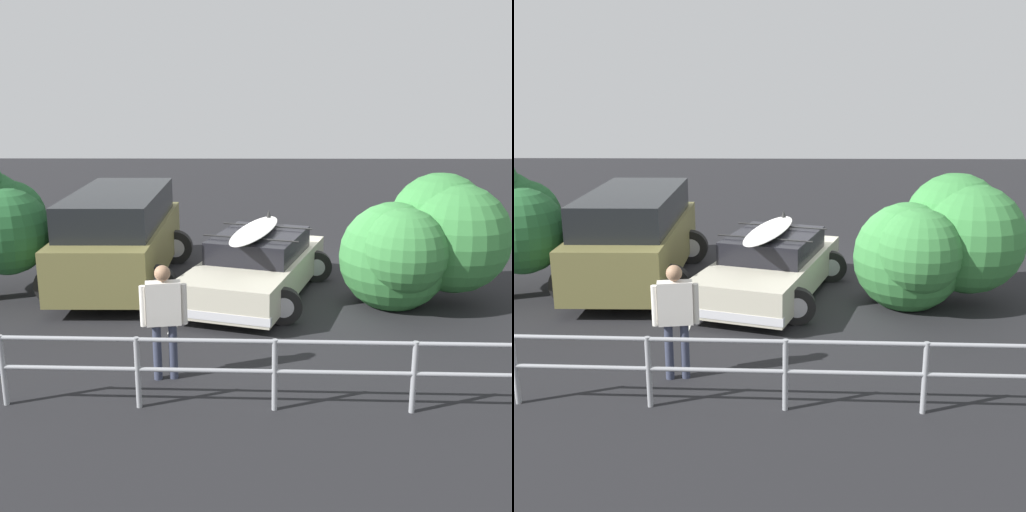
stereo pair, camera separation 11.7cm
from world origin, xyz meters
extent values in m
cube|color=black|center=(0.00, 0.00, -0.01)|extent=(44.00, 44.00, 0.02)
cube|color=silver|center=(2.07, 0.74, 0.00)|extent=(0.12, 3.88, 0.00)
cube|color=#B7B29E|center=(0.71, 0.74, 0.47)|extent=(2.84, 4.38, 0.59)
cube|color=black|center=(0.66, 0.59, 0.97)|extent=(2.02, 2.31, 0.41)
cube|color=silver|center=(1.29, 2.64, 0.29)|extent=(1.71, 0.62, 0.14)
cube|color=silver|center=(0.12, -1.15, 0.29)|extent=(1.71, 0.62, 0.14)
cylinder|color=black|center=(0.24, 2.20, 0.31)|extent=(0.63, 0.18, 0.63)
cylinder|color=#B7B7BC|center=(0.24, 2.20, 0.31)|extent=(0.35, 0.19, 0.35)
cylinder|color=black|center=(1.92, 1.68, 0.31)|extent=(0.63, 0.18, 0.63)
cylinder|color=#B7B7BC|center=(1.92, 1.68, 0.31)|extent=(0.35, 0.19, 0.35)
cylinder|color=black|center=(-0.50, -0.20, 0.31)|extent=(0.63, 0.18, 0.63)
cylinder|color=#B7B7BC|center=(-0.50, -0.20, 0.31)|extent=(0.35, 0.19, 0.35)
cylinder|color=black|center=(1.17, -0.72, 0.31)|extent=(0.63, 0.18, 0.63)
cylinder|color=#B7B7BC|center=(1.17, -0.72, 0.31)|extent=(0.35, 0.19, 0.35)
cylinder|color=black|center=(0.82, 1.10, 1.21)|extent=(1.74, 0.56, 0.03)
cylinder|color=black|center=(0.50, 0.08, 1.21)|extent=(1.74, 0.56, 0.03)
ellipsoid|color=white|center=(0.73, 0.70, 1.27)|extent=(1.24, 2.69, 0.09)
cone|color=black|center=(0.47, -0.31, 1.39)|extent=(0.10, 0.10, 0.14)
cube|color=brown|center=(3.44, -0.13, 0.73)|extent=(1.82, 4.68, 0.98)
cube|color=black|center=(3.44, -0.13, 1.54)|extent=(1.67, 3.65, 0.64)
cylinder|color=black|center=(3.45, -2.57, 0.83)|extent=(0.67, 0.18, 0.67)
cylinder|color=black|center=(2.51, 1.26, 0.37)|extent=(0.74, 0.22, 0.74)
cylinder|color=#B7B7BC|center=(2.51, 1.26, 0.37)|extent=(0.41, 0.23, 0.41)
cylinder|color=black|center=(4.35, 1.27, 0.37)|extent=(0.74, 0.22, 0.74)
cylinder|color=#B7B7BC|center=(4.35, 1.27, 0.37)|extent=(0.41, 0.23, 0.41)
cylinder|color=black|center=(2.52, -1.54, 0.37)|extent=(0.74, 0.22, 0.74)
cylinder|color=#B7B7BC|center=(2.52, -1.54, 0.37)|extent=(0.41, 0.23, 0.41)
cylinder|color=black|center=(4.36, -1.53, 0.37)|extent=(0.74, 0.22, 0.74)
cylinder|color=#B7B7BC|center=(4.36, -1.53, 0.37)|extent=(0.41, 0.23, 0.41)
cylinder|color=#33384C|center=(1.81, 4.26, 0.40)|extent=(0.12, 0.12, 0.79)
cylinder|color=#33384C|center=(2.02, 4.29, 0.40)|extent=(0.12, 0.12, 0.79)
cube|color=silver|center=(1.92, 4.27, 1.09)|extent=(0.49, 0.25, 0.60)
sphere|color=#9E7556|center=(1.92, 4.27, 1.51)|extent=(0.21, 0.21, 0.21)
cylinder|color=silver|center=(1.65, 4.23, 1.07)|extent=(0.08, 0.08, 0.56)
cylinder|color=silver|center=(2.18, 4.32, 1.07)|extent=(0.08, 0.08, 0.56)
cylinder|color=gray|center=(-1.24, 5.19, 0.47)|extent=(0.07, 0.07, 0.94)
cylinder|color=gray|center=(0.45, 5.13, 0.47)|extent=(0.07, 0.07, 0.94)
cylinder|color=gray|center=(2.14, 5.08, 0.47)|extent=(0.07, 0.07, 0.94)
cylinder|color=gray|center=(3.83, 5.03, 0.47)|extent=(0.07, 0.07, 0.94)
cylinder|color=gray|center=(-0.40, 5.16, 0.91)|extent=(8.45, 0.32, 0.06)
cylinder|color=gray|center=(-0.40, 5.16, 0.51)|extent=(8.45, 0.32, 0.06)
cylinder|color=#4C3828|center=(-2.12, 0.99, 0.20)|extent=(0.34, 0.34, 0.40)
sphere|color=#387F3D|center=(-1.78, 1.17, 0.89)|extent=(1.98, 1.98, 1.98)
sphere|color=#387F3D|center=(-2.86, 1.10, 1.23)|extent=(1.99, 1.99, 1.99)
sphere|color=#387F3D|center=(-2.63, 1.03, 1.21)|extent=(1.54, 1.54, 1.54)
sphere|color=#387F3D|center=(-1.86, 1.64, 1.12)|extent=(1.51, 1.51, 1.51)
sphere|color=#387F3D|center=(-2.67, 0.76, 1.44)|extent=(1.83, 1.83, 1.83)
sphere|color=#235B2D|center=(5.22, 1.07, 1.33)|extent=(1.58, 1.58, 1.58)
sphere|color=#235B2D|center=(5.46, 0.32, 1.44)|extent=(1.41, 1.41, 1.41)
camera|label=1|loc=(0.62, 12.32, 3.93)|focal=45.00mm
camera|label=2|loc=(0.50, 12.32, 3.93)|focal=45.00mm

